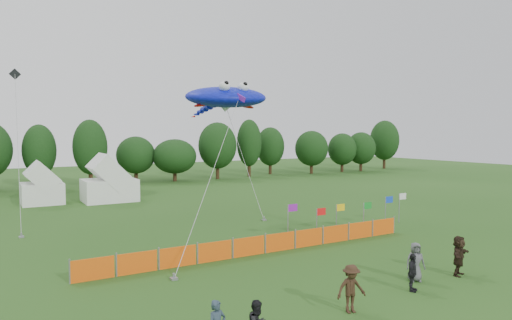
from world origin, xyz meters
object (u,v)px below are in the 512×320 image
barrier_fence (265,244)px  stingray_kite (224,98)px  spectator_c (351,289)px  spectator_e (415,262)px  tent_left (42,187)px  spectator_d (412,273)px  tent_right (109,183)px  spectator_f (459,256)px

barrier_fence → stingray_kite: 15.09m
spectator_c → spectator_e: 5.05m
barrier_fence → spectator_e: bearing=-65.6°
tent_left → spectator_d: (10.83, -33.25, -0.81)m
tent_left → tent_right: (5.73, -1.44, 0.14)m
spectator_c → spectator_f: spectator_f is taller
tent_left → spectator_e: 34.57m
tent_left → spectator_f: 35.89m
tent_right → spectator_c: bearing=-87.5°
spectator_e → stingray_kite: 20.89m
tent_right → tent_left: bearing=165.9°
spectator_c → stingray_kite: bearing=88.5°
barrier_fence → spectator_d: size_ratio=12.62×
spectator_c → stingray_kite: stingray_kite is taller
tent_right → barrier_fence: tent_right is taller
tent_left → barrier_fence: (8.67, -25.06, -1.10)m
spectator_c → tent_right: bearing=104.6°
stingray_kite → spectator_f: bearing=-83.3°
tent_left → stingray_kite: size_ratio=0.17×
spectator_f → barrier_fence: bearing=102.9°
spectator_c → stingray_kite: (4.97, 20.34, 8.44)m
spectator_e → tent_left: bearing=138.8°
tent_left → spectator_e: size_ratio=2.09×
barrier_fence → spectator_e: 8.07m
spectator_d → tent_left: bearing=77.7°
barrier_fence → spectator_e: size_ratio=11.55×
stingray_kite → spectator_e: bearing=-90.2°
spectator_f → spectator_d: bearing=162.8°
spectator_d → stingray_kite: size_ratio=0.07×
tent_left → spectator_f: (14.36, -32.89, -0.68)m
spectator_f → tent_right: bearing=82.3°
tent_left → stingray_kite: 19.56m
barrier_fence → spectator_f: bearing=-54.0°
tent_left → barrier_fence: 26.54m
barrier_fence → spectator_d: (2.16, -8.19, 0.29)m
spectator_c → stingray_kite: size_ratio=0.08×
spectator_c → tent_left: bearing=114.1°
tent_left → spectator_d: bearing=-72.0°
tent_right → barrier_fence: bearing=-82.9°
spectator_c → spectator_d: 3.74m
barrier_fence → spectator_c: size_ratio=11.19×
spectator_f → stingray_kite: size_ratio=0.08×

